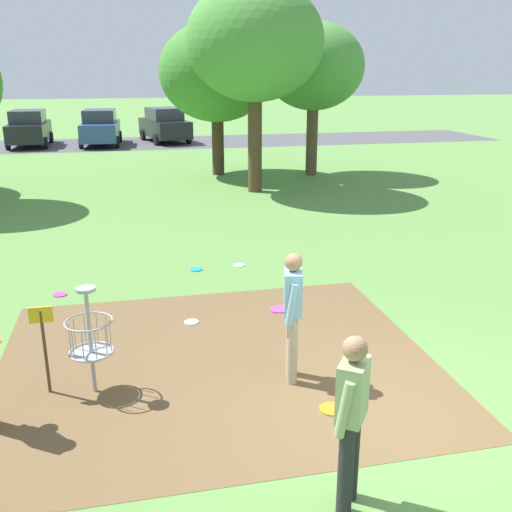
{
  "coord_description": "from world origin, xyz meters",
  "views": [
    {
      "loc": [
        -2.77,
        -5.34,
        3.85
      ],
      "look_at": [
        -0.88,
        3.31,
        1.0
      ],
      "focal_mm": 40.82,
      "sensor_mm": 36.0,
      "label": 1
    }
  ],
  "objects_px": {
    "frisbee_scattered_b": "(239,265)",
    "tree_mid_left": "(255,42)",
    "frisbee_far_right": "(196,269)",
    "parked_car_center_left": "(100,127)",
    "tree_mid_right": "(217,72)",
    "frisbee_by_tee": "(60,294)",
    "parked_car_center_right": "(165,125)",
    "player_waiting_left": "(292,310)",
    "parked_car_leftmost": "(29,128)",
    "disc_golf_basket": "(85,337)",
    "player_foreground_watching": "(351,414)",
    "frisbee_far_left": "(191,322)",
    "tree_mid_center": "(314,67)"
  },
  "relations": [
    {
      "from": "frisbee_far_left",
      "to": "tree_mid_left",
      "type": "bearing_deg",
      "value": 72.21
    },
    {
      "from": "frisbee_by_tee",
      "to": "tree_mid_left",
      "type": "bearing_deg",
      "value": 57.1
    },
    {
      "from": "frisbee_far_right",
      "to": "frisbee_scattered_b",
      "type": "bearing_deg",
      "value": 4.65
    },
    {
      "from": "player_waiting_left",
      "to": "frisbee_far_left",
      "type": "height_order",
      "value": "player_waiting_left"
    },
    {
      "from": "tree_mid_left",
      "to": "tree_mid_center",
      "type": "distance_m",
      "value": 3.89
    },
    {
      "from": "tree_mid_center",
      "to": "parked_car_leftmost",
      "type": "bearing_deg",
      "value": 135.82
    },
    {
      "from": "disc_golf_basket",
      "to": "player_foreground_watching",
      "type": "relative_size",
      "value": 0.81
    },
    {
      "from": "player_foreground_watching",
      "to": "parked_car_center_right",
      "type": "distance_m",
      "value": 28.83
    },
    {
      "from": "frisbee_scattered_b",
      "to": "tree_mid_center",
      "type": "height_order",
      "value": "tree_mid_center"
    },
    {
      "from": "player_waiting_left",
      "to": "parked_car_center_left",
      "type": "distance_m",
      "value": 25.91
    },
    {
      "from": "frisbee_far_left",
      "to": "player_waiting_left",
      "type": "bearing_deg",
      "value": -61.88
    },
    {
      "from": "tree_mid_left",
      "to": "parked_car_leftmost",
      "type": "bearing_deg",
      "value": 122.55
    },
    {
      "from": "frisbee_far_right",
      "to": "parked_car_center_right",
      "type": "distance_m",
      "value": 21.96
    },
    {
      "from": "parked_car_leftmost",
      "to": "tree_mid_right",
      "type": "bearing_deg",
      "value": -51.88
    },
    {
      "from": "player_waiting_left",
      "to": "parked_car_leftmost",
      "type": "bearing_deg",
      "value": 104.68
    },
    {
      "from": "player_foreground_watching",
      "to": "frisbee_far_right",
      "type": "bearing_deg",
      "value": 94.74
    },
    {
      "from": "tree_mid_right",
      "to": "frisbee_by_tee",
      "type": "bearing_deg",
      "value": -111.75
    },
    {
      "from": "frisbee_far_left",
      "to": "frisbee_far_right",
      "type": "xyz_separation_m",
      "value": [
        0.38,
        2.54,
        0.0
      ]
    },
    {
      "from": "player_foreground_watching",
      "to": "disc_golf_basket",
      "type": "bearing_deg",
      "value": 133.35
    },
    {
      "from": "frisbee_far_right",
      "to": "parked_car_center_left",
      "type": "distance_m",
      "value": 21.32
    },
    {
      "from": "parked_car_leftmost",
      "to": "parked_car_center_left",
      "type": "height_order",
      "value": "same"
    },
    {
      "from": "frisbee_far_right",
      "to": "player_foreground_watching",
      "type": "bearing_deg",
      "value": -85.26
    },
    {
      "from": "tree_mid_center",
      "to": "parked_car_leftmost",
      "type": "xyz_separation_m",
      "value": [
        -11.73,
        11.4,
        -2.99
      ]
    },
    {
      "from": "tree_mid_center",
      "to": "parked_car_leftmost",
      "type": "distance_m",
      "value": 16.63
    },
    {
      "from": "frisbee_far_left",
      "to": "frisbee_far_right",
      "type": "relative_size",
      "value": 0.9
    },
    {
      "from": "player_foreground_watching",
      "to": "player_waiting_left",
      "type": "distance_m",
      "value": 2.34
    },
    {
      "from": "disc_golf_basket",
      "to": "tree_mid_center",
      "type": "distance_m",
      "value": 16.56
    },
    {
      "from": "tree_mid_left",
      "to": "parked_car_center_left",
      "type": "height_order",
      "value": "tree_mid_left"
    },
    {
      "from": "frisbee_by_tee",
      "to": "tree_mid_center",
      "type": "bearing_deg",
      "value": 53.38
    },
    {
      "from": "frisbee_scattered_b",
      "to": "tree_mid_right",
      "type": "relative_size",
      "value": 0.04
    },
    {
      "from": "frisbee_scattered_b",
      "to": "tree_mid_center",
      "type": "xyz_separation_m",
      "value": [
        4.71,
        10.05,
        3.9
      ]
    },
    {
      "from": "frisbee_far_left",
      "to": "tree_mid_right",
      "type": "xyz_separation_m",
      "value": [
        2.54,
        13.5,
        3.72
      ]
    },
    {
      "from": "player_foreground_watching",
      "to": "parked_car_center_left",
      "type": "relative_size",
      "value": 0.4
    },
    {
      "from": "frisbee_by_tee",
      "to": "tree_mid_right",
      "type": "bearing_deg",
      "value": 68.25
    },
    {
      "from": "player_waiting_left",
      "to": "tree_mid_center",
      "type": "relative_size",
      "value": 0.31
    },
    {
      "from": "parked_car_center_left",
      "to": "parked_car_center_right",
      "type": "xyz_separation_m",
      "value": [
        3.4,
        0.77,
        0.0
      ]
    },
    {
      "from": "player_foreground_watching",
      "to": "frisbee_far_right",
      "type": "relative_size",
      "value": 6.8
    },
    {
      "from": "frisbee_far_left",
      "to": "parked_car_leftmost",
      "type": "bearing_deg",
      "value": 103.44
    },
    {
      "from": "frisbee_scattered_b",
      "to": "frisbee_far_left",
      "type": "bearing_deg",
      "value": -115.92
    },
    {
      "from": "frisbee_scattered_b",
      "to": "tree_mid_center",
      "type": "bearing_deg",
      "value": 64.87
    },
    {
      "from": "tree_mid_right",
      "to": "parked_car_center_left",
      "type": "bearing_deg",
      "value": 114.65
    },
    {
      "from": "parked_car_center_left",
      "to": "frisbee_far_right",
      "type": "bearing_deg",
      "value": -83.21
    },
    {
      "from": "frisbee_scattered_b",
      "to": "disc_golf_basket",
      "type": "bearing_deg",
      "value": -121.86
    },
    {
      "from": "frisbee_far_left",
      "to": "parked_car_leftmost",
      "type": "xyz_separation_m",
      "value": [
        -5.75,
        24.06,
        0.91
      ]
    },
    {
      "from": "disc_golf_basket",
      "to": "parked_car_center_left",
      "type": "bearing_deg",
      "value": 91.5
    },
    {
      "from": "frisbee_scattered_b",
      "to": "tree_mid_left",
      "type": "xyz_separation_m",
      "value": [
        1.95,
        7.4,
        4.62
      ]
    },
    {
      "from": "disc_golf_basket",
      "to": "frisbee_scattered_b",
      "type": "xyz_separation_m",
      "value": [
        2.74,
        4.4,
        -0.74
      ]
    },
    {
      "from": "frisbee_by_tee",
      "to": "parked_car_center_right",
      "type": "xyz_separation_m",
      "value": [
        3.43,
        22.77,
        0.91
      ]
    },
    {
      "from": "player_foreground_watching",
      "to": "parked_car_leftmost",
      "type": "relative_size",
      "value": 0.41
    },
    {
      "from": "tree_mid_right",
      "to": "parked_car_center_right",
      "type": "distance_m",
      "value": 11.39
    }
  ]
}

